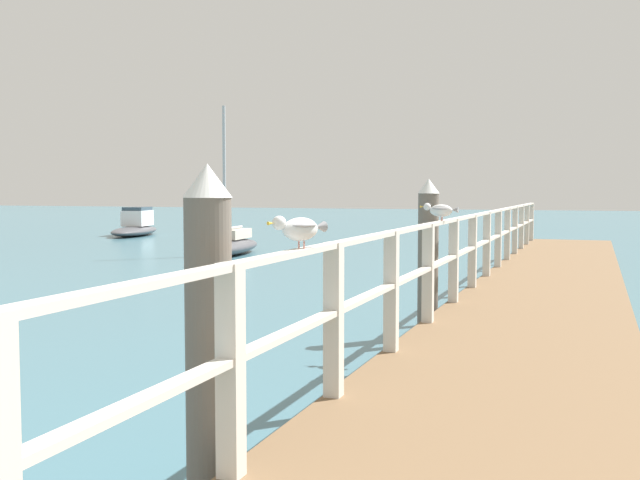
% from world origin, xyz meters
% --- Properties ---
extents(pier_deck, '(2.31, 24.56, 0.53)m').
position_xyz_m(pier_deck, '(0.00, 12.28, 0.26)').
color(pier_deck, brown).
rests_on(pier_deck, ground_plane).
extents(pier_railing, '(0.12, 23.08, 1.12)m').
position_xyz_m(pier_railing, '(-1.07, 12.28, 1.22)').
color(pier_railing, beige).
rests_on(pier_railing, pier_deck).
extents(dock_piling_near, '(0.29, 0.29, 2.18)m').
position_xyz_m(dock_piling_near, '(-1.45, 4.55, 1.10)').
color(dock_piling_near, '#6B6056').
rests_on(dock_piling_near, ground_plane).
extents(dock_piling_far, '(0.29, 0.29, 2.18)m').
position_xyz_m(dock_piling_far, '(-1.45, 10.81, 1.10)').
color(dock_piling_far, '#6B6056').
rests_on(dock_piling_far, ground_plane).
extents(seagull_foreground, '(0.26, 0.45, 0.21)m').
position_xyz_m(seagull_foreground, '(-1.08, 5.06, 1.78)').
color(seagull_foreground, white).
rests_on(seagull_foreground, pier_railing).
extents(seagull_background, '(0.48, 0.19, 0.21)m').
position_xyz_m(seagull_background, '(-1.08, 9.73, 1.78)').
color(seagull_background, white).
rests_on(seagull_background, pier_railing).
extents(boat_0, '(2.54, 4.58, 1.27)m').
position_xyz_m(boat_0, '(-18.53, 29.33, 0.42)').
color(boat_0, '#4C4C51').
rests_on(boat_0, ground_plane).
extents(boat_1, '(1.77, 4.56, 4.59)m').
position_xyz_m(boat_1, '(-10.06, 21.70, 0.32)').
color(boat_1, '#4C4C51').
rests_on(boat_1, ground_plane).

